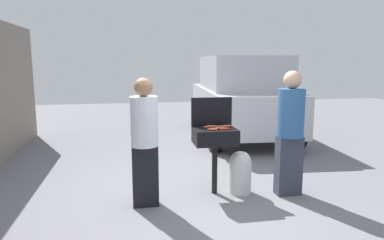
{
  "coord_description": "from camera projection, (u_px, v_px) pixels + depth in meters",
  "views": [
    {
      "loc": [
        -0.91,
        -4.43,
        1.87
      ],
      "look_at": [
        0.04,
        0.73,
        1.0
      ],
      "focal_mm": 32.54,
      "sensor_mm": 36.0,
      "label": 1
    }
  ],
  "objects": [
    {
      "name": "bbq_grill",
      "position": [
        215.0,
        139.0,
        4.91
      ],
      "size": [
        0.6,
        0.44,
        0.95
      ],
      "color": "black",
      "rests_on": "ground"
    },
    {
      "name": "hot_dog_5",
      "position": [
        211.0,
        126.0,
        5.01
      ],
      "size": [
        0.13,
        0.03,
        0.03
      ],
      "primitive_type": "cylinder",
      "rotation": [
        0.0,
        1.57,
        0.02
      ],
      "color": "#AD4228",
      "rests_on": "bbq_grill"
    },
    {
      "name": "hot_dog_7",
      "position": [
        208.0,
        127.0,
        4.95
      ],
      "size": [
        0.13,
        0.03,
        0.03
      ],
      "primitive_type": "cylinder",
      "rotation": [
        0.0,
        1.57,
        0.01
      ],
      "color": "#AD4228",
      "rests_on": "bbq_grill"
    },
    {
      "name": "hot_dog_2",
      "position": [
        223.0,
        128.0,
        4.83
      ],
      "size": [
        0.13,
        0.03,
        0.03
      ],
      "primitive_type": "cylinder",
      "rotation": [
        0.0,
        1.57,
        -0.06
      ],
      "color": "#B74C33",
      "rests_on": "bbq_grill"
    },
    {
      "name": "parked_minivan",
      "position": [
        240.0,
        96.0,
        8.8
      ],
      "size": [
        2.29,
        4.53,
        2.02
      ],
      "rotation": [
        0.0,
        0.0,
        3.07
      ],
      "color": "#B7B7BC",
      "rests_on": "ground"
    },
    {
      "name": "hot_dog_1",
      "position": [
        226.0,
        126.0,
        5.04
      ],
      "size": [
        0.13,
        0.04,
        0.03
      ],
      "primitive_type": "cylinder",
      "rotation": [
        0.0,
        1.57,
        0.11
      ],
      "color": "#AD4228",
      "rests_on": "bbq_grill"
    },
    {
      "name": "hot_dog_6",
      "position": [
        226.0,
        126.0,
        5.0
      ],
      "size": [
        0.13,
        0.03,
        0.03
      ],
      "primitive_type": "cylinder",
      "rotation": [
        0.0,
        1.57,
        -0.02
      ],
      "color": "#B74C33",
      "rests_on": "bbq_grill"
    },
    {
      "name": "person_right",
      "position": [
        290.0,
        129.0,
        4.85
      ],
      "size": [
        0.37,
        0.37,
        1.76
      ],
      "rotation": [
        0.0,
        0.0,
        3.24
      ],
      "color": "#333847",
      "rests_on": "ground"
    },
    {
      "name": "grill_lid_open",
      "position": [
        212.0,
        112.0,
        5.07
      ],
      "size": [
        0.6,
        0.05,
        0.42
      ],
      "primitive_type": "cube",
      "color": "black",
      "rests_on": "bbq_grill"
    },
    {
      "name": "person_left",
      "position": [
        144.0,
        138.0,
        4.46
      ],
      "size": [
        0.35,
        0.35,
        1.68
      ],
      "rotation": [
        0.0,
        0.0,
        0.04
      ],
      "color": "black",
      "rests_on": "ground"
    },
    {
      "name": "propane_tank",
      "position": [
        240.0,
        171.0,
        5.01
      ],
      "size": [
        0.32,
        0.32,
        0.62
      ],
      "color": "silver",
      "rests_on": "ground"
    },
    {
      "name": "hot_dog_0",
      "position": [
        212.0,
        129.0,
        4.77
      ],
      "size": [
        0.13,
        0.04,
        0.03
      ],
      "primitive_type": "cylinder",
      "rotation": [
        0.0,
        1.57,
        -0.07
      ],
      "color": "#C6593D",
      "rests_on": "bbq_grill"
    },
    {
      "name": "hot_dog_9",
      "position": [
        225.0,
        129.0,
        4.81
      ],
      "size": [
        0.13,
        0.03,
        0.03
      ],
      "primitive_type": "cylinder",
      "rotation": [
        0.0,
        1.57,
        0.06
      ],
      "color": "#AD4228",
      "rests_on": "bbq_grill"
    },
    {
      "name": "hot_dog_3",
      "position": [
        217.0,
        126.0,
        4.99
      ],
      "size": [
        0.13,
        0.03,
        0.03
      ],
      "primitive_type": "cylinder",
      "rotation": [
        0.0,
        1.57,
        -0.07
      ],
      "color": "#AD4228",
      "rests_on": "bbq_grill"
    },
    {
      "name": "ground_plane",
      "position": [
        199.0,
        200.0,
        4.77
      ],
      "size": [
        24.0,
        24.0,
        0.0
      ],
      "primitive_type": "plane",
      "color": "slate"
    },
    {
      "name": "hot_dog_4",
      "position": [
        220.0,
        128.0,
        4.9
      ],
      "size": [
        0.13,
        0.04,
        0.03
      ],
      "primitive_type": "cylinder",
      "rotation": [
        0.0,
        1.57,
        -0.11
      ],
      "color": "#AD4228",
      "rests_on": "bbq_grill"
    },
    {
      "name": "hot_dog_8",
      "position": [
        214.0,
        129.0,
        4.82
      ],
      "size": [
        0.13,
        0.04,
        0.03
      ],
      "primitive_type": "cylinder",
      "rotation": [
        0.0,
        1.57,
        0.09
      ],
      "color": "#C6593D",
      "rests_on": "bbq_grill"
    }
  ]
}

